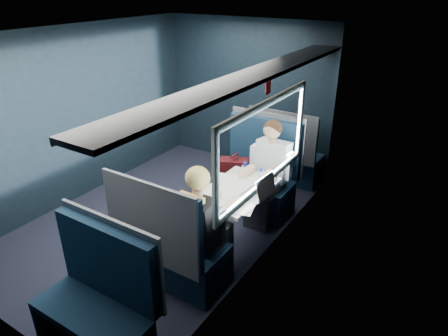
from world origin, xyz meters
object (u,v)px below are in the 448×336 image
Objects in this scene: laptop at (260,191)px; bottle_small at (261,178)px; seat_bay_near at (255,179)px; seat_row_back at (99,309)px; seat_bay_far at (172,249)px; table at (234,194)px; seat_row_front at (286,156)px; cup at (274,178)px; man at (269,168)px; woman at (202,221)px.

laptop is 0.26m from bottle_small.
seat_bay_near is 1.09× the size of seat_row_back.
seat_bay_far reaches higher than laptop.
seat_row_front reaches higher than table.
seat_row_back reaches higher than bottle_small.
seat_bay_far is 1.07m from laptop.
seat_row_back is at bearing -90.00° from seat_bay_far.
seat_row_back reaches higher than cup.
seat_bay_far is 0.95× the size of man.
seat_bay_near is at bearing 99.50° from woman.
laptop reaches higher than bottle_small.
man is 1.41m from woman.
man is 0.40m from cup.
seat_row_back is 0.88× the size of man.
cup is (0.47, -1.42, 0.37)m from seat_row_front.
table is 0.70m from man.
seat_bay_near is at bearing -90.81° from seat_row_front.
seat_bay_far reaches higher than seat_row_front.
seat_bay_near is 1.09× the size of seat_row_front.
seat_bay_far is 1.39m from cup.
bottle_small is at bearing -116.39° from cup.
woman is 14.90× the size of cup.
man is 14.90× the size of cup.
seat_bay_near is at bearing 102.73° from table.
woman is at bearing -80.50° from seat_bay_near.
woman is 6.26× the size of bottle_small.
seat_bay_far is 1.09× the size of seat_row_back.
seat_row_front reaches higher than laptop.
woman reaches higher than seat_row_back.
cup is (0.49, -0.49, 0.36)m from seat_bay_near.
seat_bay_near reaches higher than laptop.
seat_row_front is 1.54m from cup.
laptop is (0.52, -0.89, 0.39)m from seat_bay_near.
seat_row_front is at bearing 95.80° from table.
seat_bay_far is at bearing -146.18° from woman.
seat_bay_far is (-0.18, -0.87, -0.25)m from table.
laptop is (0.32, -0.02, 0.15)m from table.
woman is (0.25, 1.09, 0.32)m from seat_row_back.
seat_bay_near and seat_bay_far have the same top height.
laptop is at bearing 59.56° from seat_bay_far.
seat_row_front is 5.50× the size of bottle_small.
table is 0.86× the size of seat_row_front.
seat_bay_near is (-0.20, 0.87, -0.24)m from table.
table is at bearing -77.27° from seat_bay_near.
bottle_small is at bearing 45.27° from table.
cup is at bearing -45.28° from seat_bay_near.
seat_bay_far is 1.09× the size of seat_row_front.
woman reaches higher than laptop.
table is at bearing -127.79° from cup.
cup is at bearing 69.27° from seat_bay_far.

